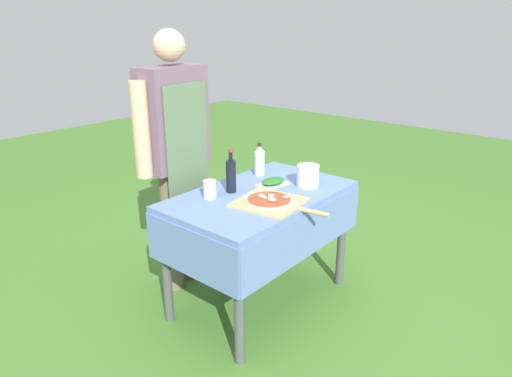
{
  "coord_description": "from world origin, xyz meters",
  "views": [
    {
      "loc": [
        -2.02,
        -1.66,
        1.74
      ],
      "look_at": [
        -0.04,
        0.0,
        0.8
      ],
      "focal_mm": 32.0,
      "sensor_mm": 36.0,
      "label": 1
    }
  ],
  "objects_px": {
    "prep_table": "(260,211)",
    "sauce_jar": "(210,190)",
    "herb_container": "(273,182)",
    "pizza_on_peel": "(271,202)",
    "water_bottle": "(260,160)",
    "mixing_tub": "(308,176)",
    "oil_bottle": "(231,175)",
    "person_cook": "(175,144)"
  },
  "relations": [
    {
      "from": "water_bottle",
      "to": "pizza_on_peel",
      "type": "bearing_deg",
      "value": -133.57
    },
    {
      "from": "person_cook",
      "to": "herb_container",
      "type": "xyz_separation_m",
      "value": [
        0.34,
        -0.54,
        -0.23
      ]
    },
    {
      "from": "prep_table",
      "to": "pizza_on_peel",
      "type": "height_order",
      "value": "pizza_on_peel"
    },
    {
      "from": "person_cook",
      "to": "herb_container",
      "type": "relative_size",
      "value": 7.91
    },
    {
      "from": "water_bottle",
      "to": "herb_container",
      "type": "distance_m",
      "value": 0.24
    },
    {
      "from": "prep_table",
      "to": "oil_bottle",
      "type": "distance_m",
      "value": 0.29
    },
    {
      "from": "prep_table",
      "to": "pizza_on_peel",
      "type": "relative_size",
      "value": 2.08
    },
    {
      "from": "prep_table",
      "to": "pizza_on_peel",
      "type": "distance_m",
      "value": 0.23
    },
    {
      "from": "herb_container",
      "to": "sauce_jar",
      "type": "xyz_separation_m",
      "value": [
        -0.42,
        0.14,
        0.03
      ]
    },
    {
      "from": "person_cook",
      "to": "mixing_tub",
      "type": "bearing_deg",
      "value": 116.49
    },
    {
      "from": "oil_bottle",
      "to": "water_bottle",
      "type": "height_order",
      "value": "oil_bottle"
    },
    {
      "from": "prep_table",
      "to": "sauce_jar",
      "type": "height_order",
      "value": "sauce_jar"
    },
    {
      "from": "mixing_tub",
      "to": "sauce_jar",
      "type": "xyz_separation_m",
      "value": [
        -0.55,
        0.33,
        -0.02
      ]
    },
    {
      "from": "pizza_on_peel",
      "to": "prep_table",
      "type": "bearing_deg",
      "value": 49.29
    },
    {
      "from": "prep_table",
      "to": "water_bottle",
      "type": "relative_size",
      "value": 5.31
    },
    {
      "from": "water_bottle",
      "to": "sauce_jar",
      "type": "relative_size",
      "value": 2.06
    },
    {
      "from": "prep_table",
      "to": "pizza_on_peel",
      "type": "xyz_separation_m",
      "value": [
        -0.1,
        -0.16,
        0.13
      ]
    },
    {
      "from": "pizza_on_peel",
      "to": "herb_container",
      "type": "bearing_deg",
      "value": 26.51
    },
    {
      "from": "person_cook",
      "to": "sauce_jar",
      "type": "xyz_separation_m",
      "value": [
        -0.09,
        -0.4,
        -0.2
      ]
    },
    {
      "from": "mixing_tub",
      "to": "sauce_jar",
      "type": "relative_size",
      "value": 1.31
    },
    {
      "from": "prep_table",
      "to": "oil_bottle",
      "type": "xyz_separation_m",
      "value": [
        -0.1,
        0.15,
        0.23
      ]
    },
    {
      "from": "water_bottle",
      "to": "mixing_tub",
      "type": "relative_size",
      "value": 1.58
    },
    {
      "from": "mixing_tub",
      "to": "sauce_jar",
      "type": "height_order",
      "value": "mixing_tub"
    },
    {
      "from": "pizza_on_peel",
      "to": "sauce_jar",
      "type": "height_order",
      "value": "sauce_jar"
    },
    {
      "from": "pizza_on_peel",
      "to": "oil_bottle",
      "type": "xyz_separation_m",
      "value": [
        -0.0,
        0.31,
        0.09
      ]
    },
    {
      "from": "prep_table",
      "to": "water_bottle",
      "type": "distance_m",
      "value": 0.42
    },
    {
      "from": "prep_table",
      "to": "herb_container",
      "type": "xyz_separation_m",
      "value": [
        0.17,
        0.03,
        0.14
      ]
    },
    {
      "from": "oil_bottle",
      "to": "water_bottle",
      "type": "xyz_separation_m",
      "value": [
        0.37,
        0.08,
        -0.0
      ]
    },
    {
      "from": "pizza_on_peel",
      "to": "herb_container",
      "type": "height_order",
      "value": "pizza_on_peel"
    },
    {
      "from": "oil_bottle",
      "to": "mixing_tub",
      "type": "distance_m",
      "value": 0.49
    },
    {
      "from": "oil_bottle",
      "to": "mixing_tub",
      "type": "bearing_deg",
      "value": -37.67
    },
    {
      "from": "oil_bottle",
      "to": "prep_table",
      "type": "bearing_deg",
      "value": -56.31
    },
    {
      "from": "prep_table",
      "to": "sauce_jar",
      "type": "xyz_separation_m",
      "value": [
        -0.26,
        0.18,
        0.17
      ]
    },
    {
      "from": "person_cook",
      "to": "sauce_jar",
      "type": "bearing_deg",
      "value": 71.51
    },
    {
      "from": "prep_table",
      "to": "water_bottle",
      "type": "bearing_deg",
      "value": 40.25
    },
    {
      "from": "pizza_on_peel",
      "to": "water_bottle",
      "type": "bearing_deg",
      "value": 37.41
    },
    {
      "from": "mixing_tub",
      "to": "prep_table",
      "type": "bearing_deg",
      "value": 152.38
    },
    {
      "from": "pizza_on_peel",
      "to": "sauce_jar",
      "type": "relative_size",
      "value": 5.26
    },
    {
      "from": "person_cook",
      "to": "herb_container",
      "type": "distance_m",
      "value": 0.67
    },
    {
      "from": "person_cook",
      "to": "mixing_tub",
      "type": "relative_size",
      "value": 12.13
    },
    {
      "from": "oil_bottle",
      "to": "herb_container",
      "type": "relative_size",
      "value": 1.25
    },
    {
      "from": "pizza_on_peel",
      "to": "oil_bottle",
      "type": "bearing_deg",
      "value": 81.27
    }
  ]
}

